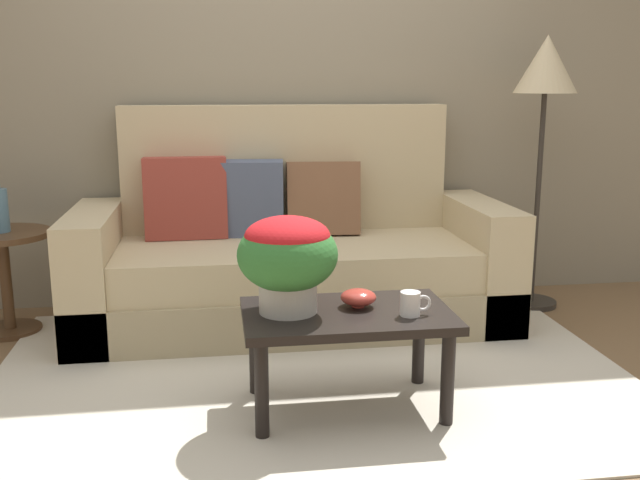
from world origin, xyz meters
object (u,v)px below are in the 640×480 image
at_px(coffee_mug, 411,304).
at_px(floor_lamp, 545,83).
at_px(couch, 289,258).
at_px(snack_bowl, 358,297).
at_px(coffee_table, 347,326).
at_px(potted_plant, 288,254).
at_px(side_table, 4,263).

bearing_deg(coffee_mug, floor_lamp, 49.55).
bearing_deg(couch, snack_bowl, -81.81).
bearing_deg(snack_bowl, coffee_mug, -37.18).
height_order(couch, coffee_table, couch).
bearing_deg(coffee_table, potted_plant, 174.00).
height_order(potted_plant, coffee_mug, potted_plant).
distance_m(coffee_mug, snack_bowl, 0.22).
xyz_separation_m(side_table, coffee_mug, (1.80, -1.23, 0.09)).
xyz_separation_m(side_table, potted_plant, (1.34, -1.12, 0.27)).
relative_size(floor_lamp, coffee_mug, 12.69).
bearing_deg(snack_bowl, potted_plant, -175.37).
distance_m(potted_plant, coffee_mug, 0.50).
xyz_separation_m(coffee_table, potted_plant, (-0.23, 0.02, 0.29)).
bearing_deg(potted_plant, couch, 83.77).
xyz_separation_m(couch, floor_lamp, (1.42, 0.04, 0.92)).
relative_size(side_table, coffee_mug, 4.45).
bearing_deg(snack_bowl, floor_lamp, 42.07).
distance_m(couch, potted_plant, 1.17).
bearing_deg(coffee_table, couch, 95.25).
bearing_deg(couch, potted_plant, -96.23).
distance_m(side_table, potted_plant, 1.77).
height_order(side_table, coffee_mug, side_table).
xyz_separation_m(coffee_table, side_table, (-1.57, 1.14, 0.02)).
distance_m(coffee_table, coffee_mug, 0.27).
bearing_deg(floor_lamp, snack_bowl, -137.93).
distance_m(couch, snack_bowl, 1.11).
height_order(coffee_table, coffee_mug, coffee_mug).
distance_m(floor_lamp, potted_plant, 2.03).
height_order(side_table, floor_lamp, floor_lamp).
relative_size(coffee_table, potted_plant, 2.10).
distance_m(side_table, coffee_mug, 2.18).
relative_size(potted_plant, coffee_mug, 3.19).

